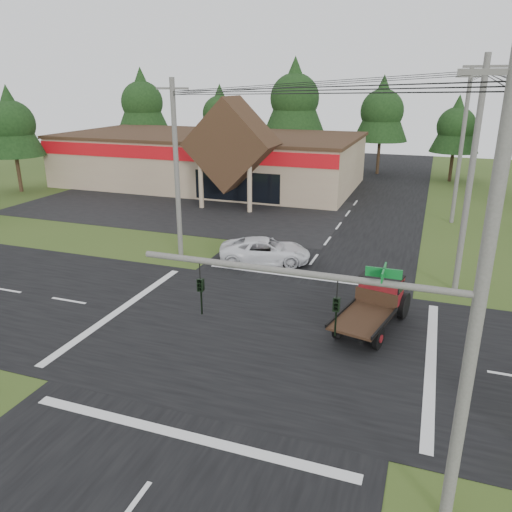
% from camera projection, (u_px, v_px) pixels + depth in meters
% --- Properties ---
extents(ground, '(120.00, 120.00, 0.00)m').
position_uv_depth(ground, '(260.00, 333.00, 21.46)').
color(ground, '#374F1C').
rests_on(ground, ground).
extents(road_ns, '(12.00, 120.00, 0.02)m').
position_uv_depth(road_ns, '(260.00, 333.00, 21.45)').
color(road_ns, black).
rests_on(road_ns, ground).
extents(road_ew, '(120.00, 12.00, 0.02)m').
position_uv_depth(road_ew, '(260.00, 333.00, 21.45)').
color(road_ew, black).
rests_on(road_ew, ground).
extents(parking_apron, '(28.00, 14.00, 0.02)m').
position_uv_depth(parking_apron, '(179.00, 208.00, 42.79)').
color(parking_apron, black).
rests_on(parking_apron, ground).
extents(cvs_building, '(30.40, 18.20, 9.19)m').
position_uv_depth(cvs_building, '(211.00, 158.00, 51.82)').
color(cvs_building, tan).
rests_on(cvs_building, ground).
extents(traffic_signal_mast, '(8.12, 0.24, 7.00)m').
position_uv_depth(traffic_signal_mast, '(391.00, 348.00, 11.48)').
color(traffic_signal_mast, '#595651').
rests_on(traffic_signal_mast, ground).
extents(utility_pole_nr, '(2.00, 0.30, 11.00)m').
position_uv_depth(utility_pole_nr, '(478.00, 311.00, 10.55)').
color(utility_pole_nr, '#595651').
rests_on(utility_pole_nr, ground).
extents(utility_pole_nw, '(2.00, 0.30, 10.50)m').
position_uv_depth(utility_pole_nw, '(177.00, 169.00, 29.33)').
color(utility_pole_nw, '#595651').
rests_on(utility_pole_nw, ground).
extents(utility_pole_ne, '(2.00, 0.30, 11.50)m').
position_uv_depth(utility_pole_ne, '(471.00, 177.00, 24.09)').
color(utility_pole_ne, '#595651').
rests_on(utility_pole_ne, ground).
extents(utility_pole_n, '(2.00, 0.30, 11.20)m').
position_uv_depth(utility_pole_n, '(461.00, 147.00, 36.59)').
color(utility_pole_n, '#595651').
rests_on(utility_pole_n, ground).
extents(tree_row_a, '(6.72, 6.72, 12.12)m').
position_uv_depth(tree_row_a, '(142.00, 100.00, 63.90)').
color(tree_row_a, '#332316').
rests_on(tree_row_a, ground).
extents(tree_row_b, '(5.60, 5.60, 10.10)m').
position_uv_depth(tree_row_b, '(220.00, 112.00, 62.94)').
color(tree_row_b, '#332316').
rests_on(tree_row_b, ground).
extents(tree_row_c, '(7.28, 7.28, 13.13)m').
position_uv_depth(tree_row_c, '(295.00, 96.00, 58.21)').
color(tree_row_c, '#332316').
rests_on(tree_row_c, ground).
extents(tree_row_d, '(6.16, 6.16, 11.11)m').
position_uv_depth(tree_row_d, '(382.00, 109.00, 56.37)').
color(tree_row_d, '#332316').
rests_on(tree_row_d, ground).
extents(tree_row_e, '(5.04, 5.04, 9.09)m').
position_uv_depth(tree_row_e, '(456.00, 124.00, 52.50)').
color(tree_row_e, '#332316').
rests_on(tree_row_e, ground).
extents(tree_side_w, '(5.60, 5.60, 10.10)m').
position_uv_depth(tree_side_w, '(11.00, 122.00, 47.19)').
color(tree_side_w, '#332316').
rests_on(tree_side_w, ground).
extents(antique_flatbed_truck, '(3.11, 5.55, 2.19)m').
position_uv_depth(antique_flatbed_truck, '(372.00, 306.00, 21.53)').
color(antique_flatbed_truck, '#500B11').
rests_on(antique_flatbed_truck, ground).
extents(white_pickup, '(5.84, 3.91, 1.49)m').
position_uv_depth(white_pickup, '(265.00, 251.00, 29.66)').
color(white_pickup, white).
rests_on(white_pickup, ground).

